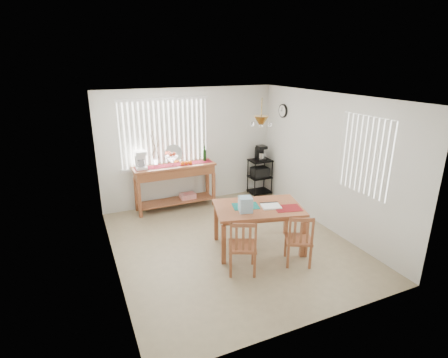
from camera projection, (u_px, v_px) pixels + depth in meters
name	position (u px, v px, depth m)	size (l,w,h in m)	color
ground	(231.00, 244.00, 6.31)	(4.00, 4.50, 0.01)	tan
room_shell	(232.00, 153.00, 5.78)	(4.20, 4.70, 2.70)	silver
sideboard	(175.00, 176.00, 7.62)	(1.77, 0.50, 1.00)	#9D5835
sideboard_items	(160.00, 159.00, 7.39)	(1.69, 0.43, 0.76)	maroon
wire_cart	(260.00, 173.00, 8.53)	(0.51, 0.41, 0.87)	black
cart_items	(260.00, 153.00, 8.37)	(0.20, 0.25, 0.36)	black
dining_table	(258.00, 211.00, 5.96)	(1.65, 1.27, 0.78)	#9D5835
table_items	(252.00, 205.00, 5.77)	(1.11, 0.78, 0.25)	#136C65
chair_left	(242.00, 247.00, 5.32)	(0.56, 0.56, 0.91)	#9D5835
chair_right	(299.00, 240.00, 5.56)	(0.55, 0.55, 0.88)	#9D5835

